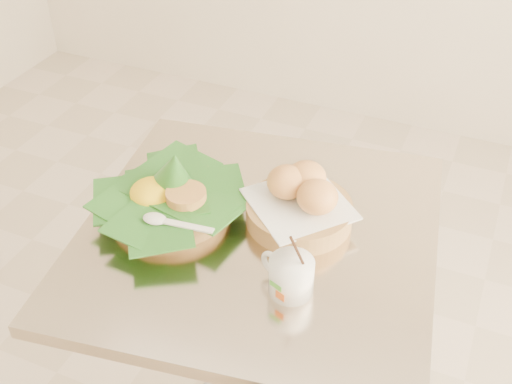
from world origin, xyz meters
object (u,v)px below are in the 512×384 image
at_px(cafe_table, 258,305).
at_px(coffee_mug, 290,275).
at_px(rice_basket, 170,194).
at_px(bread_basket, 301,202).

height_order(cafe_table, coffee_mug, coffee_mug).
height_order(cafe_table, rice_basket, rice_basket).
distance_m(cafe_table, rice_basket, 0.33).
xyz_separation_m(cafe_table, bread_basket, (0.06, 0.06, 0.27)).
bearing_deg(cafe_table, coffee_mug, -47.96).
height_order(rice_basket, coffee_mug, rice_basket).
distance_m(rice_basket, bread_basket, 0.27).
relative_size(cafe_table, bread_basket, 3.08).
relative_size(cafe_table, rice_basket, 2.58).
bearing_deg(coffee_mug, bread_basket, 104.79).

